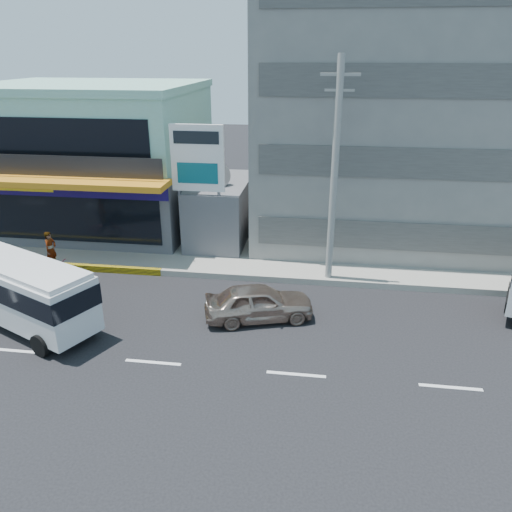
{
  "coord_description": "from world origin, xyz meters",
  "views": [
    {
      "loc": [
        5.61,
        -14.02,
        10.09
      ],
      "look_at": [
        2.95,
        4.88,
        2.2
      ],
      "focal_mm": 35.0,
      "sensor_mm": 36.0,
      "label": 1
    }
  ],
  "objects_px": {
    "minibus": "(22,289)",
    "motorcycle_rider": "(53,263)",
    "shop_building": "(95,161)",
    "satellite_dish": "(217,185)",
    "billboard": "(198,166)",
    "utility_pole_near": "(334,174)",
    "concrete_building": "(410,112)",
    "sedan": "(259,302)"
  },
  "relations": [
    {
      "from": "minibus",
      "to": "motorcycle_rider",
      "type": "bearing_deg",
      "value": 106.16
    },
    {
      "from": "shop_building",
      "to": "minibus",
      "type": "xyz_separation_m",
      "value": [
        2.34,
        -12.21,
        -2.36
      ]
    },
    {
      "from": "satellite_dish",
      "to": "billboard",
      "type": "height_order",
      "value": "billboard"
    },
    {
      "from": "satellite_dish",
      "to": "utility_pole_near",
      "type": "distance_m",
      "value": 7.17
    },
    {
      "from": "minibus",
      "to": "motorcycle_rider",
      "type": "height_order",
      "value": "minibus"
    },
    {
      "from": "shop_building",
      "to": "motorcycle_rider",
      "type": "distance_m",
      "value": 8.58
    },
    {
      "from": "shop_building",
      "to": "billboard",
      "type": "bearing_deg",
      "value": -32.32
    },
    {
      "from": "utility_pole_near",
      "to": "motorcycle_rider",
      "type": "xyz_separation_m",
      "value": [
        -12.92,
        -1.34,
        -4.38
      ]
    },
    {
      "from": "concrete_building",
      "to": "motorcycle_rider",
      "type": "relative_size",
      "value": 6.82
    },
    {
      "from": "sedan",
      "to": "motorcycle_rider",
      "type": "distance_m",
      "value": 10.46
    },
    {
      "from": "utility_pole_near",
      "to": "billboard",
      "type": "bearing_deg",
      "value": 164.52
    },
    {
      "from": "shop_building",
      "to": "utility_pole_near",
      "type": "relative_size",
      "value": 1.24
    },
    {
      "from": "billboard",
      "to": "sedan",
      "type": "xyz_separation_m",
      "value": [
        3.75,
        -5.62,
        -4.19
      ]
    },
    {
      "from": "concrete_building",
      "to": "minibus",
      "type": "xyz_separation_m",
      "value": [
        -15.66,
        -13.27,
        -5.37
      ]
    },
    {
      "from": "shop_building",
      "to": "concrete_building",
      "type": "height_order",
      "value": "concrete_building"
    },
    {
      "from": "shop_building",
      "to": "sedan",
      "type": "xyz_separation_m",
      "value": [
        11.25,
        -10.37,
        -3.26
      ]
    },
    {
      "from": "satellite_dish",
      "to": "minibus",
      "type": "distance_m",
      "value": 11.03
    },
    {
      "from": "concrete_building",
      "to": "satellite_dish",
      "type": "height_order",
      "value": "concrete_building"
    },
    {
      "from": "satellite_dish",
      "to": "minibus",
      "type": "xyz_separation_m",
      "value": [
        -5.66,
        -9.27,
        -1.94
      ]
    },
    {
      "from": "motorcycle_rider",
      "to": "billboard",
      "type": "bearing_deg",
      "value": 26.05
    },
    {
      "from": "utility_pole_near",
      "to": "minibus",
      "type": "xyz_separation_m",
      "value": [
        -11.66,
        -5.67,
        -3.52
      ]
    },
    {
      "from": "utility_pole_near",
      "to": "minibus",
      "type": "height_order",
      "value": "utility_pole_near"
    },
    {
      "from": "utility_pole_near",
      "to": "sedan",
      "type": "distance_m",
      "value": 6.45
    },
    {
      "from": "satellite_dish",
      "to": "billboard",
      "type": "bearing_deg",
      "value": -105.52
    },
    {
      "from": "shop_building",
      "to": "billboard",
      "type": "relative_size",
      "value": 1.8
    },
    {
      "from": "billboard",
      "to": "motorcycle_rider",
      "type": "distance_m",
      "value": 8.26
    },
    {
      "from": "concrete_building",
      "to": "minibus",
      "type": "distance_m",
      "value": 21.21
    },
    {
      "from": "shop_building",
      "to": "concrete_building",
      "type": "relative_size",
      "value": 0.77
    },
    {
      "from": "shop_building",
      "to": "billboard",
      "type": "xyz_separation_m",
      "value": [
        7.5,
        -4.75,
        0.93
      ]
    },
    {
      "from": "minibus",
      "to": "sedan",
      "type": "height_order",
      "value": "minibus"
    },
    {
      "from": "shop_building",
      "to": "minibus",
      "type": "height_order",
      "value": "shop_building"
    },
    {
      "from": "satellite_dish",
      "to": "billboard",
      "type": "xyz_separation_m",
      "value": [
        -0.5,
        -1.8,
        1.35
      ]
    },
    {
      "from": "billboard",
      "to": "sedan",
      "type": "relative_size",
      "value": 1.59
    },
    {
      "from": "shop_building",
      "to": "minibus",
      "type": "distance_m",
      "value": 12.66
    },
    {
      "from": "sedan",
      "to": "concrete_building",
      "type": "bearing_deg",
      "value": -47.23
    },
    {
      "from": "billboard",
      "to": "utility_pole_near",
      "type": "distance_m",
      "value": 6.75
    },
    {
      "from": "satellite_dish",
      "to": "utility_pole_near",
      "type": "relative_size",
      "value": 0.15
    },
    {
      "from": "shop_building",
      "to": "motorcycle_rider",
      "type": "height_order",
      "value": "shop_building"
    },
    {
      "from": "satellite_dish",
      "to": "utility_pole_near",
      "type": "xyz_separation_m",
      "value": [
        6.0,
        -3.6,
        1.57
      ]
    },
    {
      "from": "concrete_building",
      "to": "satellite_dish",
      "type": "bearing_deg",
      "value": -158.2
    },
    {
      "from": "minibus",
      "to": "concrete_building",
      "type": "bearing_deg",
      "value": 40.27
    },
    {
      "from": "minibus",
      "to": "billboard",
      "type": "bearing_deg",
      "value": 55.36
    }
  ]
}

